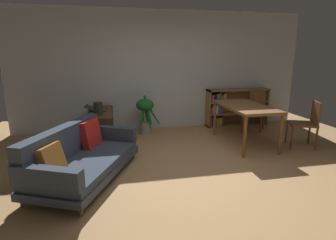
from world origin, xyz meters
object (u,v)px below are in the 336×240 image
potted_floor_plant (145,111)px  open_laptop (97,109)px  desk_speaker (98,109)px  dining_table (245,109)px  dining_chair_near (256,107)px  fabric_couch (80,156)px  dining_chair_far (307,122)px  bookshelf (232,107)px  media_console (101,126)px

potted_floor_plant → open_laptop: bearing=-170.0°
desk_speaker → dining_table: (2.77, -0.49, -0.03)m
desk_speaker → dining_chair_near: (3.54, 0.44, -0.20)m
fabric_couch → dining_chair_far: size_ratio=2.31×
fabric_couch → potted_floor_plant: potted_floor_plant is taller
dining_chair_near → dining_chair_far: size_ratio=1.05×
fabric_couch → bookshelf: bearing=34.3°
potted_floor_plant → dining_chair_near: (2.59, -0.14, 0.01)m
desk_speaker → dining_chair_far: size_ratio=0.27×
media_console → bookshelf: bearing=10.9°
open_laptop → desk_speaker: desk_speaker is taller
desk_speaker → dining_chair_far: dining_chair_far is taller
fabric_couch → desk_speaker: desk_speaker is taller
dining_chair_far → dining_table: bearing=158.7°
fabric_couch → potted_floor_plant: (1.16, 1.97, 0.19)m
fabric_couch → bookshelf: size_ratio=1.31×
bookshelf → desk_speaker: bearing=-164.1°
potted_floor_plant → dining_chair_near: size_ratio=0.93×
media_console → dining_chair_near: dining_chair_near is taller
desk_speaker → dining_table: size_ratio=0.16×
open_laptop → dining_chair_far: dining_chair_far is taller
dining_table → potted_floor_plant: bearing=149.4°
dining_table → dining_chair_far: size_ratio=1.65×
fabric_couch → bookshelf: bookshelf is taller
fabric_couch → media_console: size_ratio=1.59×
dining_table → dining_chair_far: dining_chair_far is taller
dining_chair_near → bookshelf: (-0.38, 0.46, -0.07)m
dining_table → dining_chair_far: bearing=-21.3°
desk_speaker → potted_floor_plant: bearing=31.1°
media_console → potted_floor_plant: potted_floor_plant is taller
dining_chair_far → bookshelf: size_ratio=0.57×
open_laptop → dining_table: dining_table is taller
desk_speaker → bookshelf: bearing=15.9°
dining_chair_far → dining_chair_near: bearing=101.6°
open_laptop → dining_chair_near: dining_chair_near is taller
open_laptop → dining_table: 2.96m
potted_floor_plant → dining_chair_far: bearing=-27.4°
dining_table → bookshelf: bookshelf is taller
dining_chair_near → bookshelf: bearing=130.0°
open_laptop → dining_chair_near: size_ratio=0.48×
media_console → open_laptop: size_ratio=2.85×
media_console → dining_chair_near: (3.52, 0.14, 0.22)m
desk_speaker → dining_chair_near: size_ratio=0.25×
bookshelf → potted_floor_plant: bearing=-171.7°
dining_table → bookshelf: bearing=74.4°
media_console → potted_floor_plant: bearing=16.7°
desk_speaker → dining_table: desk_speaker is taller
media_console → potted_floor_plant: (0.93, 0.28, 0.22)m
potted_floor_plant → dining_table: potted_floor_plant is taller
potted_floor_plant → dining_chair_far: (2.86, -1.48, -0.02)m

